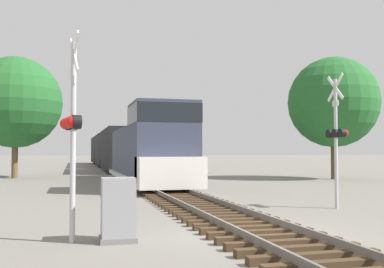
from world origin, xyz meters
name	(u,v)px	position (x,y,z in m)	size (l,w,h in m)	color
ground_plane	(256,235)	(0.00, 0.00, 0.00)	(400.00, 400.00, 0.00)	slate
rail_track_bed	(256,229)	(0.00, 0.00, 0.14)	(2.60, 160.00, 0.31)	#42301E
freight_train	(115,150)	(0.00, 37.95, 2.05)	(3.07, 57.89, 4.35)	#33384C
crossing_signal_near	(72,126)	(-4.25, 0.12, 2.53)	(0.48, 1.01, 4.56)	#B7B7BC
crossing_signal_far	(337,135)	(4.64, 3.80, 2.56)	(0.35, 1.01, 4.66)	#B7B7BC
relay_cabinet	(118,210)	(-3.25, -0.02, 0.69)	(0.79, 0.67, 1.40)	slate
tree_far_right	(333,102)	(13.62, 18.15, 5.45)	(6.40, 6.40, 8.66)	brown
tree_mid_background	(16,102)	(-8.38, 25.07, 5.56)	(6.71, 6.71, 8.92)	brown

